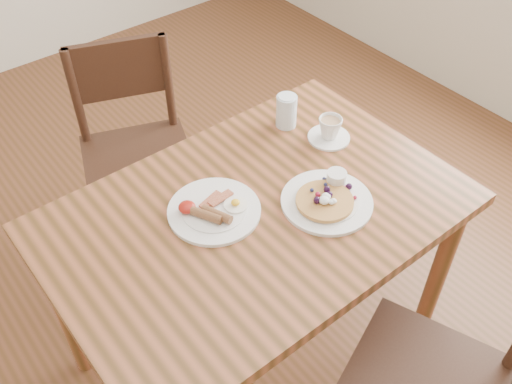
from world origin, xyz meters
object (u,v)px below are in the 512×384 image
(dining_table, at_px, (256,232))
(teacup_saucer, at_px, (330,130))
(pancake_plate, at_px, (327,199))
(water_glass, at_px, (286,111))
(breakfast_plate, at_px, (213,210))
(chair_far, at_px, (135,145))

(dining_table, bearing_deg, teacup_saucer, 15.06)
(pancake_plate, distance_m, water_glass, 0.39)
(dining_table, height_order, teacup_saucer, teacup_saucer)
(teacup_saucer, relative_size, water_glass, 1.22)
(dining_table, relative_size, breakfast_plate, 4.44)
(dining_table, xyz_separation_m, pancake_plate, (0.18, -0.11, 0.11))
(chair_far, height_order, teacup_saucer, chair_far)
(water_glass, bearing_deg, teacup_saucer, -66.55)
(dining_table, xyz_separation_m, teacup_saucer, (0.39, 0.11, 0.13))
(pancake_plate, bearing_deg, dining_table, 149.44)
(pancake_plate, relative_size, breakfast_plate, 1.00)
(breakfast_plate, distance_m, teacup_saucer, 0.50)
(water_glass, bearing_deg, breakfast_plate, -156.99)
(water_glass, bearing_deg, dining_table, -142.83)
(chair_far, bearing_deg, pancake_plate, 122.20)
(dining_table, xyz_separation_m, water_glass, (0.33, 0.25, 0.16))
(breakfast_plate, height_order, water_glass, water_glass)
(dining_table, height_order, pancake_plate, pancake_plate)
(chair_far, bearing_deg, teacup_saucer, 140.94)
(breakfast_plate, bearing_deg, chair_far, 81.30)
(dining_table, height_order, chair_far, chair_far)
(pancake_plate, distance_m, breakfast_plate, 0.33)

